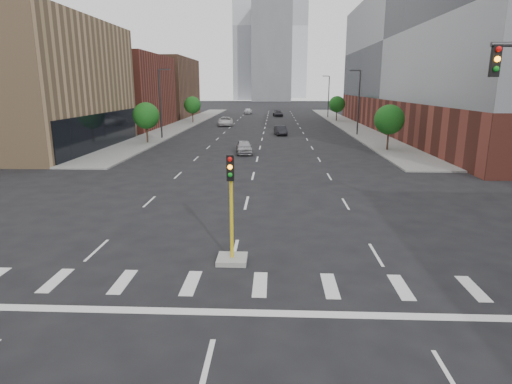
# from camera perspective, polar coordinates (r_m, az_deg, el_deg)

# --- Properties ---
(sidewalk_left_far) EXTENTS (5.00, 92.00, 0.15)m
(sidewalk_left_far) POSITION_cam_1_polar(r_m,az_deg,el_deg) (83.06, -9.22, 9.06)
(sidewalk_left_far) COLOR gray
(sidewalk_left_far) RESTS_ON ground
(sidewalk_right_far) EXTENTS (5.00, 92.00, 0.15)m
(sidewalk_right_far) POSITION_cam_1_polar(r_m,az_deg,el_deg) (82.45, 11.92, 8.91)
(sidewalk_right_far) COLOR gray
(sidewalk_right_far) RESTS_ON ground
(building_left_mid) EXTENTS (20.00, 24.00, 14.00)m
(building_left_mid) POSITION_cam_1_polar(r_m,az_deg,el_deg) (55.38, -30.05, 12.23)
(building_left_mid) COLOR tan
(building_left_mid) RESTS_ON ground
(building_left_far_a) EXTENTS (20.00, 22.00, 12.00)m
(building_left_far_a) POSITION_cam_1_polar(r_m,az_deg,el_deg) (78.69, -19.76, 12.50)
(building_left_far_a) COLOR brown
(building_left_far_a) RESTS_ON ground
(building_left_far_b) EXTENTS (20.00, 24.00, 13.00)m
(building_left_far_b) POSITION_cam_1_polar(r_m,az_deg,el_deg) (103.28, -14.32, 13.32)
(building_left_far_b) COLOR brown
(building_left_far_b) RESTS_ON ground
(building_right_main) EXTENTS (24.00, 70.00, 22.00)m
(building_right_main) POSITION_cam_1_polar(r_m,az_deg,el_deg) (72.74, 26.03, 15.83)
(building_right_main) COLOR brown
(building_right_main) RESTS_ON ground
(tower_left) EXTENTS (22.00, 22.00, 70.00)m
(tower_left) POSITION_cam_1_polar(r_m,az_deg,el_deg) (229.01, 0.04, 21.01)
(tower_left) COLOR #B2B7BC
(tower_left) RESTS_ON ground
(tower_right) EXTENTS (20.00, 20.00, 80.00)m
(tower_right) POSITION_cam_1_polar(r_m,az_deg,el_deg) (269.25, 4.54, 20.99)
(tower_right) COLOR #B2B7BC
(tower_right) RESTS_ON ground
(tower_mid) EXTENTS (18.00, 18.00, 44.00)m
(tower_mid) POSITION_cam_1_polar(r_m,az_deg,el_deg) (207.63, 2.12, 18.13)
(tower_mid) COLOR slate
(tower_mid) RESTS_ON ground
(median_traffic_signal) EXTENTS (1.20, 1.20, 4.40)m
(median_traffic_signal) POSITION_cam_1_polar(r_m,az_deg,el_deg) (17.19, -3.25, -6.31)
(median_traffic_signal) COLOR #999993
(median_traffic_signal) RESTS_ON ground
(streetlight_right_a) EXTENTS (1.60, 0.22, 9.07)m
(streetlight_right_a) POSITION_cam_1_polar(r_m,az_deg,el_deg) (63.21, 13.48, 11.86)
(streetlight_right_a) COLOR #2D2D30
(streetlight_right_a) RESTS_ON ground
(streetlight_right_b) EXTENTS (1.60, 0.22, 9.07)m
(streetlight_right_b) POSITION_cam_1_polar(r_m,az_deg,el_deg) (97.80, 9.61, 12.66)
(streetlight_right_b) COLOR #2D2D30
(streetlight_right_b) RESTS_ON ground
(streetlight_left) EXTENTS (1.60, 0.22, 9.07)m
(streetlight_left) POSITION_cam_1_polar(r_m,az_deg,el_deg) (59.07, -12.58, 11.79)
(streetlight_left) COLOR #2D2D30
(streetlight_left) RESTS_ON ground
(tree_left_near) EXTENTS (3.20, 3.20, 4.85)m
(tree_left_near) POSITION_cam_1_polar(r_m,az_deg,el_deg) (54.50, -14.45, 9.82)
(tree_left_near) COLOR #382619
(tree_left_near) RESTS_ON ground
(tree_left_far) EXTENTS (3.20, 3.20, 4.85)m
(tree_left_far) POSITION_cam_1_polar(r_m,az_deg,el_deg) (83.63, -8.49, 11.40)
(tree_left_far) COLOR #382619
(tree_left_far) RESTS_ON ground
(tree_right_near) EXTENTS (3.20, 3.20, 4.85)m
(tree_right_near) POSITION_cam_1_polar(r_m,az_deg,el_deg) (48.79, 17.34, 9.20)
(tree_right_near) COLOR #382619
(tree_right_near) RESTS_ON ground
(tree_right_far) EXTENTS (3.20, 3.20, 4.85)m
(tree_right_far) POSITION_cam_1_polar(r_m,az_deg,el_deg) (88.02, 10.75, 11.43)
(tree_right_far) COLOR #382619
(tree_right_far) RESTS_ON ground
(car_near_left) EXTENTS (2.14, 4.29, 1.40)m
(car_near_left) POSITION_cam_1_polar(r_m,az_deg,el_deg) (44.99, -1.59, 6.01)
(car_near_left) COLOR #A0A0A4
(car_near_left) RESTS_ON ground
(car_mid_right) EXTENTS (2.00, 4.27, 1.35)m
(car_mid_right) POSITION_cam_1_polar(r_m,az_deg,el_deg) (62.46, 3.29, 8.21)
(car_mid_right) COLOR black
(car_mid_right) RESTS_ON ground
(car_far_left) EXTENTS (3.10, 5.75, 1.53)m
(car_far_left) POSITION_cam_1_polar(r_m,az_deg,el_deg) (77.63, -4.09, 9.39)
(car_far_left) COLOR silver
(car_far_left) RESTS_ON ground
(car_deep_right) EXTENTS (2.60, 4.90, 1.35)m
(car_deep_right) POSITION_cam_1_polar(r_m,az_deg,el_deg) (100.58, 2.93, 10.39)
(car_deep_right) COLOR black
(car_deep_right) RESTS_ON ground
(car_distant) EXTENTS (1.98, 4.43, 1.48)m
(car_distant) POSITION_cam_1_polar(r_m,az_deg,el_deg) (110.17, -1.09, 10.75)
(car_distant) COLOR silver
(car_distant) RESTS_ON ground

